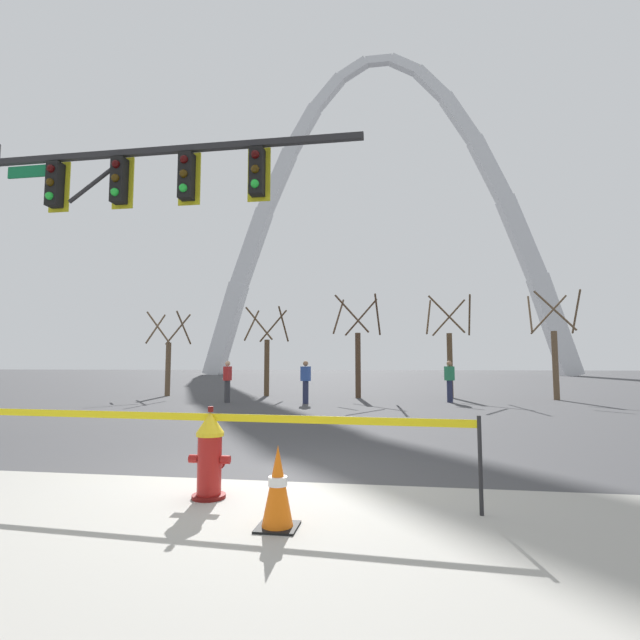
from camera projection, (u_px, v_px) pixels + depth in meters
ground_plane at (270, 478)px, 6.08m from camera, size 240.00×240.00×0.00m
fire_hydrant at (210, 455)px, 5.20m from camera, size 0.46×0.48×0.99m
caution_tape_barrier at (202, 436)px, 5.24m from camera, size 5.88×0.41×0.95m
traffic_cone_by_hydrant at (278, 488)px, 4.24m from camera, size 0.36×0.36×0.73m
traffic_signal_gantry at (98, 214)px, 9.35m from camera, size 7.82×0.44×6.00m
monument_arch at (380, 230)px, 66.74m from camera, size 50.76×2.38×46.35m
tree_far_left at (168, 359)px, 22.21m from camera, size 1.80×1.81×3.89m
tree_left_mid at (267, 357)px, 22.28m from camera, size 1.89×1.91×4.11m
tree_center_left at (358, 352)px, 20.89m from camera, size 2.05×2.06×4.46m
tree_center_right at (450, 353)px, 21.05m from camera, size 2.05×2.06×4.46m
tree_right_mid at (555, 352)px, 19.76m from camera, size 2.05×2.07×4.46m
pedestrian_walking_left at (227, 381)px, 18.28m from camera, size 0.24×0.36×1.59m
pedestrian_standing_center at (306, 382)px, 17.80m from camera, size 0.39×0.30×1.59m
pedestrian_walking_right at (450, 381)px, 18.37m from camera, size 0.39×0.34×1.59m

